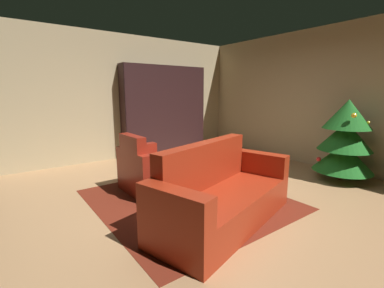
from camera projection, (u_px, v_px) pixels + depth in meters
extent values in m
plane|color=#AB7F54|center=(221.00, 196.00, 3.97)|extent=(7.48, 7.48, 0.00)
cube|color=tan|center=(325.00, 98.00, 5.31)|extent=(6.35, 0.06, 2.77)
cube|color=tan|center=(130.00, 97.00, 6.18)|extent=(0.06, 5.57, 2.77)
cube|color=maroon|center=(188.00, 199.00, 3.83)|extent=(2.60, 2.41, 0.01)
cube|color=black|center=(168.00, 111.00, 6.42)|extent=(0.03, 2.16, 2.12)
cube|color=black|center=(199.00, 109.00, 7.16)|extent=(0.33, 0.02, 2.12)
cube|color=black|center=(123.00, 113.00, 5.92)|extent=(0.33, 0.03, 2.12)
cube|color=black|center=(166.00, 152.00, 6.74)|extent=(0.31, 2.11, 0.03)
cube|color=black|center=(165.00, 139.00, 6.67)|extent=(0.31, 2.11, 0.03)
cube|color=black|center=(165.00, 125.00, 6.61)|extent=(0.31, 2.11, 0.02)
cube|color=black|center=(165.00, 111.00, 6.54)|extent=(0.31, 2.11, 0.02)
cube|color=black|center=(165.00, 96.00, 6.47)|extent=(0.31, 2.11, 0.02)
cube|color=black|center=(164.00, 81.00, 6.40)|extent=(0.31, 2.11, 0.02)
cube|color=black|center=(164.00, 66.00, 6.34)|extent=(0.31, 2.11, 0.03)
cube|color=black|center=(163.00, 127.00, 6.71)|extent=(0.05, 0.90, 0.56)
cube|color=black|center=(163.00, 127.00, 6.69)|extent=(0.03, 0.93, 0.59)
cube|color=#2B7E38|center=(196.00, 142.00, 7.33)|extent=(0.22, 0.04, 0.28)
cube|color=#13439A|center=(195.00, 143.00, 7.31)|extent=(0.22, 0.05, 0.22)
cube|color=red|center=(192.00, 142.00, 7.30)|extent=(0.17, 0.05, 0.28)
cube|color=#397D44|center=(192.00, 142.00, 7.26)|extent=(0.20, 0.03, 0.28)
cube|color=navy|center=(190.00, 144.00, 7.24)|extent=(0.20, 0.05, 0.18)
cube|color=#7E529C|center=(189.00, 144.00, 7.19)|extent=(0.24, 0.05, 0.23)
cube|color=orange|center=(187.00, 143.00, 7.18)|extent=(0.17, 0.04, 0.25)
cube|color=#2D4F89|center=(186.00, 145.00, 7.14)|extent=(0.24, 0.04, 0.19)
cube|color=orange|center=(196.00, 104.00, 7.17)|extent=(0.15, 0.03, 0.22)
cube|color=#B02615|center=(195.00, 104.00, 7.13)|extent=(0.20, 0.04, 0.23)
cube|color=#895AA6|center=(193.00, 104.00, 7.11)|extent=(0.17, 0.04, 0.26)
cube|color=#194899|center=(192.00, 104.00, 7.09)|extent=(0.16, 0.03, 0.26)
cube|color=#348239|center=(191.00, 105.00, 7.07)|extent=(0.16, 0.03, 0.20)
cube|color=#2C5596|center=(190.00, 103.00, 7.02)|extent=(0.21, 0.03, 0.29)
cube|color=gold|center=(188.00, 105.00, 7.03)|extent=(0.16, 0.04, 0.18)
cube|color=#ADB4A0|center=(188.00, 105.00, 6.97)|extent=(0.25, 0.03, 0.21)
cube|color=orange|center=(196.00, 90.00, 7.07)|extent=(0.22, 0.04, 0.29)
cube|color=#245488|center=(195.00, 92.00, 7.06)|extent=(0.21, 0.04, 0.18)
cube|color=#377930|center=(193.00, 90.00, 7.03)|extent=(0.18, 0.04, 0.29)
cube|color=#367D38|center=(192.00, 91.00, 6.99)|extent=(0.23, 0.04, 0.24)
cube|color=#407832|center=(190.00, 91.00, 6.99)|extent=(0.17, 0.04, 0.22)
cube|color=#41311C|center=(190.00, 90.00, 6.93)|extent=(0.23, 0.04, 0.27)
cube|color=orange|center=(188.00, 92.00, 6.93)|extent=(0.19, 0.03, 0.18)
cube|color=#4C261A|center=(187.00, 90.00, 6.87)|extent=(0.25, 0.05, 0.29)
cube|color=#16678B|center=(185.00, 91.00, 6.88)|extent=(0.17, 0.05, 0.24)
cube|color=red|center=(197.00, 78.00, 7.02)|extent=(0.21, 0.04, 0.22)
cube|color=red|center=(195.00, 77.00, 7.01)|extent=(0.15, 0.04, 0.26)
cube|color=red|center=(194.00, 77.00, 6.96)|extent=(0.22, 0.03, 0.24)
cube|color=#422C1E|center=(193.00, 77.00, 6.94)|extent=(0.22, 0.04, 0.23)
cube|color=teal|center=(191.00, 77.00, 6.94)|extent=(0.16, 0.03, 0.23)
cube|color=#AF9C97|center=(190.00, 76.00, 6.89)|extent=(0.22, 0.05, 0.29)
cube|color=maroon|center=(149.00, 179.00, 4.12)|extent=(0.61, 0.67, 0.40)
cube|color=maroon|center=(133.00, 152.00, 3.88)|extent=(0.60, 0.16, 0.50)
cube|color=maroon|center=(162.00, 176.00, 3.80)|extent=(0.16, 0.66, 0.68)
cube|color=maroon|center=(138.00, 165.00, 4.38)|extent=(0.16, 0.66, 0.68)
ellipsoid|color=beige|center=(152.00, 160.00, 4.11)|extent=(0.28, 0.19, 0.18)
sphere|color=beige|center=(160.00, 156.00, 4.15)|extent=(0.13, 0.13, 0.13)
cube|color=maroon|center=(225.00, 207.00, 3.13)|extent=(1.20, 1.77, 0.38)
cube|color=maroon|center=(204.00, 164.00, 3.22)|extent=(0.61, 1.60, 0.54)
cube|color=maroon|center=(174.00, 225.00, 2.40)|extent=(0.81, 0.40, 0.68)
cube|color=maroon|center=(258.00, 176.00, 3.80)|extent=(0.81, 0.40, 0.68)
cylinder|color=black|center=(191.00, 190.00, 3.67)|extent=(0.04, 0.04, 0.38)
cylinder|color=black|center=(189.00, 183.00, 3.97)|extent=(0.04, 0.04, 0.38)
cylinder|color=black|center=(170.00, 187.00, 3.79)|extent=(0.04, 0.04, 0.38)
cylinder|color=silver|center=(183.00, 173.00, 3.77)|extent=(0.67, 0.67, 0.02)
cube|color=red|center=(185.00, 172.00, 3.72)|extent=(0.18, 0.13, 0.03)
cube|color=#398A58|center=(185.00, 170.00, 3.73)|extent=(0.17, 0.14, 0.03)
cube|color=#B52826|center=(185.00, 168.00, 3.72)|extent=(0.18, 0.14, 0.03)
cube|color=red|center=(185.00, 166.00, 3.71)|extent=(0.21, 0.12, 0.02)
cylinder|color=navy|center=(190.00, 168.00, 3.59)|extent=(0.07, 0.07, 0.21)
cylinder|color=navy|center=(190.00, 158.00, 3.56)|extent=(0.03, 0.03, 0.07)
cylinder|color=brown|center=(341.00, 175.00, 4.68)|extent=(0.08, 0.08, 0.16)
cone|color=#1B601E|center=(343.00, 157.00, 4.61)|extent=(0.96, 0.96, 0.49)
cone|color=#1B601E|center=(345.00, 136.00, 4.54)|extent=(0.86, 0.86, 0.49)
cone|color=#1B601E|center=(348.00, 114.00, 4.47)|extent=(0.76, 0.76, 0.49)
sphere|color=blue|center=(350.00, 132.00, 4.79)|extent=(0.06, 0.06, 0.06)
sphere|color=yellow|center=(354.00, 115.00, 4.18)|extent=(0.08, 0.08, 0.08)
sphere|color=yellow|center=(369.00, 122.00, 4.30)|extent=(0.05, 0.05, 0.05)
sphere|color=red|center=(319.00, 159.00, 4.68)|extent=(0.08, 0.08, 0.08)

